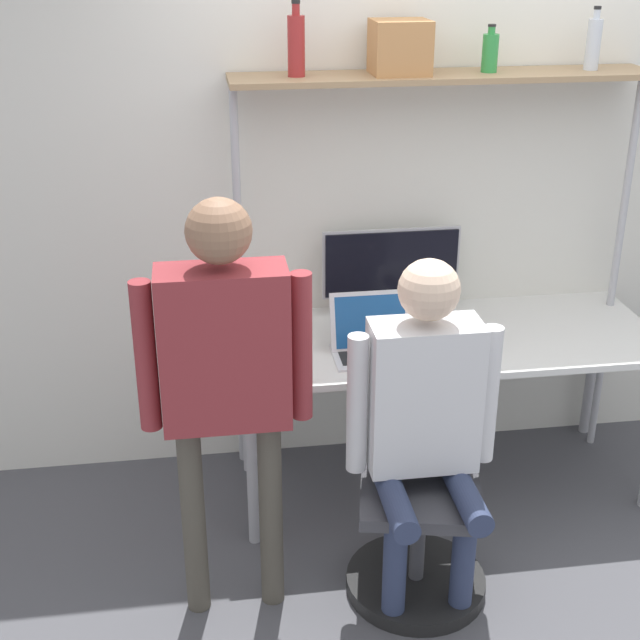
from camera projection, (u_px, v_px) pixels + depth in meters
name	position (u px, v px, depth m)	size (l,w,h in m)	color
ground_plane	(460.00, 533.00, 3.93)	(12.00, 12.00, 0.00)	#4C4C51
wall_back	(427.00, 185.00, 4.14)	(8.00, 0.06, 2.70)	silver
desk	(443.00, 349.00, 4.02)	(1.92, 0.79, 0.77)	silver
shelf_unit	(441.00, 132.00, 3.84)	(1.82, 0.32, 1.89)	#997A56
monitor	(391.00, 267.00, 4.12)	(0.64, 0.17, 0.42)	#B7B7BC
laptop	(372.00, 337.00, 3.81)	(0.35, 0.26, 0.25)	silver
cell_phone	(432.00, 349.00, 3.85)	(0.07, 0.15, 0.01)	black
office_chair	(418.00, 523.00, 3.53)	(0.56, 0.56, 0.94)	black
person_seated	(425.00, 409.00, 3.26)	(0.57, 0.47, 1.40)	#2D3856
person_standing	(225.00, 363.00, 3.10)	(0.62, 0.22, 1.65)	#4C473D
bottle_red	(296.00, 44.00, 3.61)	(0.07, 0.07, 0.30)	maroon
bottle_clear	(593.00, 43.00, 3.78)	(0.06, 0.06, 0.26)	silver
bottle_green	(490.00, 52.00, 3.73)	(0.07, 0.07, 0.19)	#2D8C3F
storage_box	(400.00, 47.00, 3.67)	(0.24, 0.21, 0.22)	#B27A47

